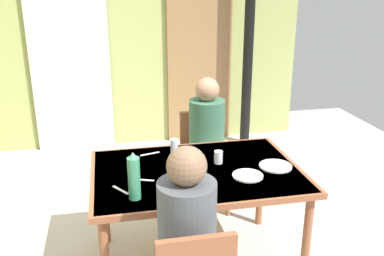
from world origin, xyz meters
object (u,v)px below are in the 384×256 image
dining_table (196,179)px  person_near_diner (186,225)px  water_bottle_green_near (134,177)px  serving_bowl_center (187,162)px  person_far_diner (207,129)px  chair_far_diner (203,154)px

dining_table → person_near_diner: (-0.21, -0.70, 0.10)m
person_near_diner → water_bottle_green_near: person_near_diner is taller
person_near_diner → serving_bowl_center: bearing=78.5°
person_far_diner → water_bottle_green_near: bearing=56.0°
chair_far_diner → person_far_diner: bearing=90.0°
chair_far_diner → person_near_diner: size_ratio=1.13×
person_near_diner → water_bottle_green_near: (-0.23, 0.40, 0.11)m
serving_bowl_center → water_bottle_green_near: bearing=-134.8°
chair_far_diner → water_bottle_green_near: size_ratio=2.96×
chair_far_diner → water_bottle_green_near: 1.39m
person_near_diner → serving_bowl_center: person_near_diner is taller
person_near_diner → water_bottle_green_near: bearing=120.4°
person_near_diner → person_far_diner: 1.48m
water_bottle_green_near → serving_bowl_center: (0.39, 0.40, -0.11)m
water_bottle_green_near → serving_bowl_center: size_ratio=1.73×
person_far_diner → water_bottle_green_near: person_far_diner is taller
person_near_diner → serving_bowl_center: size_ratio=4.53×
chair_far_diner → person_near_diner: person_near_diner is taller
person_near_diner → water_bottle_green_near: 0.47m
dining_table → person_far_diner: person_far_diner is taller
chair_far_diner → water_bottle_green_near: bearing=59.2°
dining_table → water_bottle_green_near: 0.58m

